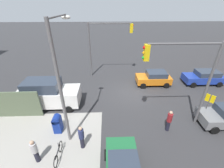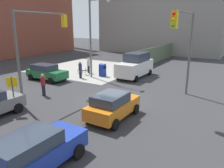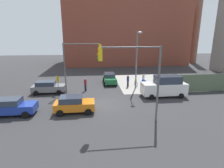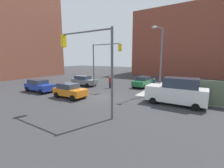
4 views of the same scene
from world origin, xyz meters
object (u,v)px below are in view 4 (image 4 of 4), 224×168
at_px(traffic_signal_nw_corner, 103,57).
at_px(street_lamp_corner, 160,56).
at_px(hatchback_green, 143,81).
at_px(van_white_delivery, 177,92).
at_px(pedestrian_waiting, 154,84).
at_px(sedan_gray, 84,81).
at_px(coupe_orange, 70,90).
at_px(traffic_signal_se_corner, 90,56).
at_px(coupe_blue, 39,85).
at_px(bicycle_leaning_on_fence, 165,89).
at_px(mailbox_blue, 166,89).
at_px(pedestrian_crossing, 175,86).
at_px(pedestrian_walking_north, 110,82).

relative_size(traffic_signal_nw_corner, street_lamp_corner, 0.81).
bearing_deg(hatchback_green, street_lamp_corner, -45.77).
relative_size(van_white_delivery, pedestrian_waiting, 2.96).
xyz_separation_m(traffic_signal_nw_corner, sedan_gray, (-4.19, 0.26, -3.75)).
xyz_separation_m(traffic_signal_nw_corner, coupe_orange, (-0.23, -6.35, -3.76)).
distance_m(street_lamp_corner, coupe_orange, 11.51).
bearing_deg(coupe_orange, traffic_signal_se_corner, -26.11).
bearing_deg(coupe_blue, van_white_delivery, 12.40).
xyz_separation_m(traffic_signal_se_corner, pedestrian_waiting, (1.67, 11.00, -3.66)).
relative_size(traffic_signal_nw_corner, bicycle_leaning_on_fence, 3.71).
bearing_deg(van_white_delivery, traffic_signal_se_corner, -130.17).
bearing_deg(street_lamp_corner, sedan_gray, -176.78).
bearing_deg(van_white_delivery, coupe_blue, -167.60).
height_order(van_white_delivery, bicycle_leaning_on_fence, van_white_delivery).
xyz_separation_m(traffic_signal_nw_corner, hatchback_green, (4.37, 4.46, -3.75)).
distance_m(street_lamp_corner, van_white_delivery, 5.67).
bearing_deg(mailbox_blue, traffic_signal_nw_corner, -176.77).
xyz_separation_m(hatchback_green, van_white_delivery, (6.12, -7.16, 0.44)).
distance_m(street_lamp_corner, mailbox_blue, 4.10).
bearing_deg(pedestrian_crossing, street_lamp_corner, -139.38).
relative_size(traffic_signal_se_corner, coupe_blue, 1.48).
height_order(coupe_orange, pedestrian_walking_north, pedestrian_walking_north).
bearing_deg(street_lamp_corner, coupe_blue, -152.36).
relative_size(sedan_gray, pedestrian_waiting, 2.30).
bearing_deg(coupe_orange, bicycle_leaning_on_fence, 46.87).
distance_m(hatchback_green, sedan_gray, 9.54).
distance_m(mailbox_blue, coupe_blue, 16.45).
bearing_deg(traffic_signal_se_corner, bicycle_leaning_on_fence, 75.28).
xyz_separation_m(traffic_signal_se_corner, pedestrian_crossing, (4.27, 11.90, -3.70)).
xyz_separation_m(pedestrian_crossing, pedestrian_walking_north, (-8.80, -2.20, 0.03)).
distance_m(coupe_orange, pedestrian_walking_north, 7.11).
xyz_separation_m(mailbox_blue, bicycle_leaning_on_fence, (-0.60, 2.20, -0.42)).
distance_m(traffic_signal_se_corner, bicycle_leaning_on_fence, 12.82).
bearing_deg(van_white_delivery, street_lamp_corner, 126.53).
bearing_deg(traffic_signal_se_corner, pedestrian_waiting, 81.35).
relative_size(mailbox_blue, hatchback_green, 0.33).
height_order(traffic_signal_se_corner, hatchback_green, traffic_signal_se_corner).
xyz_separation_m(street_lamp_corner, sedan_gray, (-11.99, -0.67, -3.86)).
bearing_deg(pedestrian_walking_north, hatchback_green, 174.58).
height_order(traffic_signal_nw_corner, mailbox_blue, traffic_signal_nw_corner).
bearing_deg(van_white_delivery, traffic_signal_nw_corner, 165.57).
relative_size(street_lamp_corner, bicycle_leaning_on_fence, 4.57).
height_order(coupe_orange, pedestrian_waiting, pedestrian_waiting).
bearing_deg(pedestrian_crossing, sedan_gray, -178.48).
relative_size(traffic_signal_nw_corner, pedestrian_waiting, 3.57).
xyz_separation_m(mailbox_blue, hatchback_green, (-4.48, 3.96, 0.08)).
relative_size(traffic_signal_nw_corner, pedestrian_crossing, 3.70).
height_order(mailbox_blue, coupe_blue, coupe_blue).
xyz_separation_m(van_white_delivery, pedestrian_waiting, (-3.65, 4.70, -0.33)).
bearing_deg(traffic_signal_nw_corner, van_white_delivery, -14.43).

